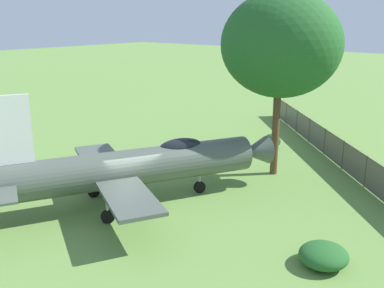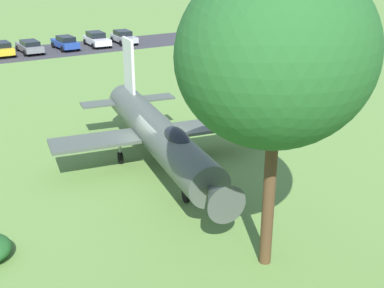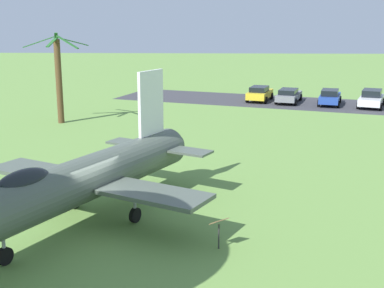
{
  "view_description": "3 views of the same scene",
  "coord_description": "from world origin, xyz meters",
  "px_view_note": "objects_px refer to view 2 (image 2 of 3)",
  "views": [
    {
      "loc": [
        14.57,
        -12.96,
        8.59
      ],
      "look_at": [
        1.3,
        3.3,
        2.5
      ],
      "focal_mm": 41.1,
      "sensor_mm": 36.0,
      "label": 1
    },
    {
      "loc": [
        15.76,
        15.66,
        10.0
      ],
      "look_at": [
        1.3,
        3.3,
        2.5
      ],
      "focal_mm": 46.19,
      "sensor_mm": 36.0,
      "label": 2
    },
    {
      "loc": [
        -4.92,
        18.59,
        7.84
      ],
      "look_at": [
        -3.94,
        -7.33,
        1.5
      ],
      "focal_mm": 48.47,
      "sensor_mm": 36.0,
      "label": 3
    }
  ],
  "objects_px": {
    "parked_car_silver": "(124,37)",
    "parked_car_white": "(97,39)",
    "display_jet": "(160,135)",
    "parked_car_yellow": "(1,48)",
    "parked_car_blue": "(65,42)",
    "shade_tree": "(278,54)",
    "info_plaque": "(250,132)",
    "parked_car_gray": "(30,46)"
  },
  "relations": [
    {
      "from": "parked_car_silver",
      "to": "parked_car_white",
      "type": "relative_size",
      "value": 0.97
    },
    {
      "from": "display_jet",
      "to": "parked_car_yellow",
      "type": "bearing_deg",
      "value": -169.51
    },
    {
      "from": "parked_car_blue",
      "to": "parked_car_yellow",
      "type": "height_order",
      "value": "parked_car_blue"
    },
    {
      "from": "parked_car_silver",
      "to": "parked_car_yellow",
      "type": "xyz_separation_m",
      "value": [
        12.83,
        -4.06,
        0.01
      ]
    },
    {
      "from": "parked_car_blue",
      "to": "parked_car_yellow",
      "type": "xyz_separation_m",
      "value": [
        6.26,
        -2.08,
        -0.0
      ]
    },
    {
      "from": "shade_tree",
      "to": "parked_car_yellow",
      "type": "height_order",
      "value": "shade_tree"
    },
    {
      "from": "info_plaque",
      "to": "parked_car_blue",
      "type": "xyz_separation_m",
      "value": [
        -10.61,
        -31.07,
        -0.1
      ]
    },
    {
      "from": "parked_car_silver",
      "to": "parked_car_yellow",
      "type": "distance_m",
      "value": 13.46
    },
    {
      "from": "info_plaque",
      "to": "parked_car_silver",
      "type": "relative_size",
      "value": 0.24
    },
    {
      "from": "display_jet",
      "to": "parked_car_yellow",
      "type": "xyz_separation_m",
      "value": [
        -9.74,
        -31.6,
        -1.11
      ]
    },
    {
      "from": "info_plaque",
      "to": "parked_car_blue",
      "type": "height_order",
      "value": "parked_car_blue"
    },
    {
      "from": "display_jet",
      "to": "parked_car_white",
      "type": "height_order",
      "value": "display_jet"
    },
    {
      "from": "parked_car_white",
      "to": "parked_car_yellow",
      "type": "relative_size",
      "value": 1.07
    },
    {
      "from": "info_plaque",
      "to": "parked_car_gray",
      "type": "distance_m",
      "value": 33.01
    },
    {
      "from": "info_plaque",
      "to": "parked_car_gray",
      "type": "bearing_deg",
      "value": -102.27
    },
    {
      "from": "parked_car_gray",
      "to": "parked_car_yellow",
      "type": "xyz_separation_m",
      "value": [
        2.66,
        -0.9,
        0.05
      ]
    },
    {
      "from": "display_jet",
      "to": "parked_car_gray",
      "type": "bearing_deg",
      "value": -174.37
    },
    {
      "from": "parked_car_white",
      "to": "parked_car_blue",
      "type": "relative_size",
      "value": 1.05
    },
    {
      "from": "shade_tree",
      "to": "parked_car_white",
      "type": "bearing_deg",
      "value": -121.73
    },
    {
      "from": "parked_car_gray",
      "to": "parked_car_yellow",
      "type": "height_order",
      "value": "parked_car_yellow"
    },
    {
      "from": "parked_car_blue",
      "to": "parked_car_gray",
      "type": "relative_size",
      "value": 0.93
    },
    {
      "from": "info_plaque",
      "to": "parked_car_yellow",
      "type": "bearing_deg",
      "value": -97.48
    },
    {
      "from": "info_plaque",
      "to": "parked_car_gray",
      "type": "relative_size",
      "value": 0.23
    },
    {
      "from": "display_jet",
      "to": "info_plaque",
      "type": "height_order",
      "value": "display_jet"
    },
    {
      "from": "display_jet",
      "to": "parked_car_blue",
      "type": "bearing_deg",
      "value": 179.16
    },
    {
      "from": "display_jet",
      "to": "shade_tree",
      "type": "bearing_deg",
      "value": 6.45
    },
    {
      "from": "info_plaque",
      "to": "parked_car_yellow",
      "type": "relative_size",
      "value": 0.25
    },
    {
      "from": "info_plaque",
      "to": "shade_tree",
      "type": "bearing_deg",
      "value": 37.02
    },
    {
      "from": "shade_tree",
      "to": "info_plaque",
      "type": "bearing_deg",
      "value": -142.98
    },
    {
      "from": "parked_car_gray",
      "to": "parked_car_yellow",
      "type": "relative_size",
      "value": 1.1
    },
    {
      "from": "parked_car_gray",
      "to": "parked_car_yellow",
      "type": "bearing_deg",
      "value": 89.16
    },
    {
      "from": "parked_car_white",
      "to": "parked_car_yellow",
      "type": "distance_m",
      "value": 10.22
    },
    {
      "from": "parked_car_yellow",
      "to": "shade_tree",
      "type": "bearing_deg",
      "value": 179.74
    },
    {
      "from": "shade_tree",
      "to": "parked_car_white",
      "type": "height_order",
      "value": "shade_tree"
    },
    {
      "from": "parked_car_blue",
      "to": "display_jet",
      "type": "bearing_deg",
      "value": 167.77
    },
    {
      "from": "shade_tree",
      "to": "parked_car_yellow",
      "type": "xyz_separation_m",
      "value": [
        -12.82,
        -39.54,
        -6.41
      ]
    },
    {
      "from": "shade_tree",
      "to": "parked_car_white",
      "type": "xyz_separation_m",
      "value": [
        -22.57,
        -36.5,
        -6.37
      ]
    },
    {
      "from": "parked_car_white",
      "to": "parked_car_gray",
      "type": "bearing_deg",
      "value": -85.32
    },
    {
      "from": "display_jet",
      "to": "shade_tree",
      "type": "xyz_separation_m",
      "value": [
        3.08,
        7.94,
        5.29
      ]
    },
    {
      "from": "display_jet",
      "to": "parked_car_blue",
      "type": "relative_size",
      "value": 2.87
    },
    {
      "from": "parked_car_silver",
      "to": "parked_car_blue",
      "type": "xyz_separation_m",
      "value": [
        6.57,
        -1.98,
        0.01
      ]
    },
    {
      "from": "display_jet",
      "to": "parked_car_yellow",
      "type": "height_order",
      "value": "display_jet"
    }
  ]
}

